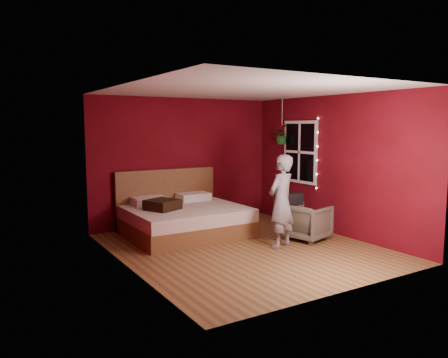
% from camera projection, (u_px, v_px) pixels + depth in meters
% --- Properties ---
extents(floor, '(4.50, 4.50, 0.00)m').
position_uv_depth(floor, '(245.00, 248.00, 7.29)').
color(floor, olive).
rests_on(floor, ground).
extents(room_walls, '(4.04, 4.54, 2.62)m').
position_uv_depth(room_walls, '(245.00, 147.00, 7.09)').
color(room_walls, maroon).
rests_on(room_walls, ground).
extents(window, '(0.05, 0.97, 1.27)m').
position_uv_depth(window, '(300.00, 152.00, 8.89)').
color(window, white).
rests_on(window, room_walls).
extents(fairy_lights, '(0.04, 0.04, 1.45)m').
position_uv_depth(fairy_lights, '(317.00, 153.00, 8.44)').
color(fairy_lights, silver).
rests_on(fairy_lights, room_walls).
extents(bed, '(2.12, 1.80, 1.16)m').
position_uv_depth(bed, '(183.00, 218.00, 8.21)').
color(bed, brown).
rests_on(bed, ground).
extents(person, '(0.66, 0.54, 1.56)m').
position_uv_depth(person, '(281.00, 201.00, 7.26)').
color(person, slate).
rests_on(person, ground).
extents(armchair, '(0.84, 0.83, 0.64)m').
position_uv_depth(armchair, '(307.00, 222.00, 7.79)').
color(armchair, '#585545').
rests_on(armchair, ground).
extents(handbag, '(0.32, 0.24, 0.20)m').
position_uv_depth(handbag, '(295.00, 199.00, 7.79)').
color(handbag, black).
rests_on(handbag, armchair).
extents(throw_pillow, '(0.67, 0.67, 0.18)m').
position_uv_depth(throw_pillow, '(162.00, 205.00, 7.85)').
color(throw_pillow, black).
rests_on(throw_pillow, bed).
extents(hanging_plant, '(0.37, 0.33, 0.95)m').
position_uv_depth(hanging_plant, '(282.00, 135.00, 9.18)').
color(hanging_plant, silver).
rests_on(hanging_plant, room_walls).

